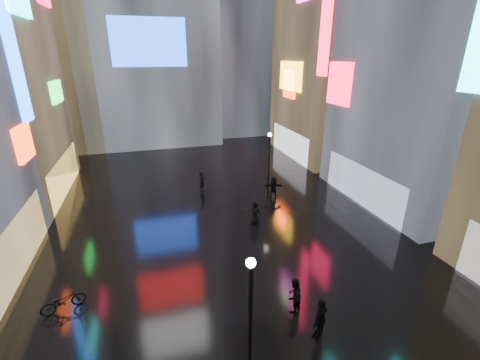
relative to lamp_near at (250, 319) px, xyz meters
name	(u,v)px	position (x,y,z in m)	size (l,w,h in m)	color
ground	(211,204)	(1.59, 14.57, -2.94)	(140.00, 140.00, 0.00)	black
building_right_far	(341,21)	(17.57, 24.57, 11.03)	(10.28, 12.00, 28.00)	black
tower_flank_right	(234,6)	(10.59, 40.57, 14.06)	(12.00, 12.00, 34.00)	black
tower_flank_left	(45,33)	(-12.41, 36.57, 10.06)	(10.00, 10.00, 26.00)	black
lamp_near	(250,319)	(0.00, 0.00, 0.00)	(0.30, 0.30, 5.20)	black
lamp_far	(269,161)	(6.42, 14.98, 0.00)	(0.30, 0.30, 5.20)	black
pedestrian_1	(294,295)	(2.95, 2.77, -2.12)	(0.81, 0.63, 1.66)	black
pedestrian_3	(320,318)	(3.35, 1.19, -2.03)	(1.07, 0.45, 1.83)	black
pedestrian_4	(255,213)	(3.89, 10.85, -2.15)	(0.78, 0.51, 1.59)	black
pedestrian_5	(273,187)	(6.68, 14.52, -2.08)	(1.59, 0.51, 1.72)	black
pedestrian_6	(202,182)	(1.43, 17.33, -2.10)	(0.62, 0.40, 1.69)	black
umbrella_2	(255,196)	(3.89, 10.85, -0.95)	(0.87, 0.89, 0.80)	black
bicycle	(63,301)	(-6.86, 5.67, -2.46)	(0.65, 1.86, 0.97)	black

